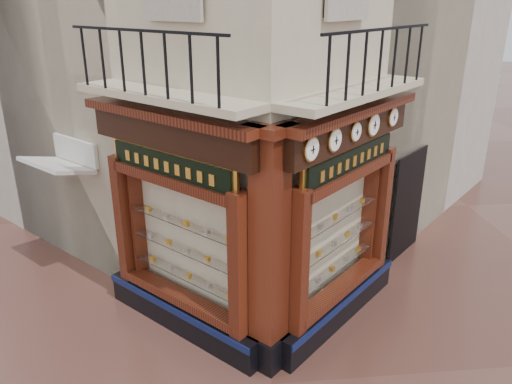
{
  "coord_description": "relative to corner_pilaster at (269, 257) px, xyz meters",
  "views": [
    {
      "loc": [
        -0.86,
        -6.05,
        5.55
      ],
      "look_at": [
        -0.05,
        2.0,
        2.42
      ],
      "focal_mm": 35.0,
      "sensor_mm": 36.0,
      "label": 1
    }
  ],
  "objects": [
    {
      "name": "ground",
      "position": [
        0.0,
        -0.5,
        -1.95
      ],
      "size": [
        80.0,
        80.0,
        0.0
      ],
      "primitive_type": "plane",
      "color": "#502D25",
      "rests_on": "ground"
    },
    {
      "name": "neighbour_left",
      "position": [
        -2.47,
        8.13,
        3.55
      ],
      "size": [
        11.31,
        11.31,
        11.0
      ],
      "primitive_type": "cube",
      "rotation": [
        0.0,
        0.0,
        0.79
      ],
      "color": "#BEB6A6",
      "rests_on": "ground"
    },
    {
      "name": "neighbour_right",
      "position": [
        2.47,
        8.13,
        3.55
      ],
      "size": [
        11.31,
        11.31,
        11.0
      ],
      "primitive_type": "cube",
      "rotation": [
        0.0,
        0.0,
        0.79
      ],
      "color": "#BEB6A6",
      "rests_on": "ground"
    },
    {
      "name": "shopfront_left",
      "position": [
        -1.41,
        1.07,
        0.03
      ],
      "size": [
        2.86,
        2.86,
        3.98
      ],
      "rotation": [
        0.0,
        0.0,
        2.36
      ],
      "color": "black",
      "rests_on": "ground"
    },
    {
      "name": "shopfront_right",
      "position": [
        1.41,
        1.07,
        0.03
      ],
      "size": [
        2.86,
        2.86,
        3.98
      ],
      "rotation": [
        0.0,
        0.0,
        0.79
      ],
      "color": "black",
      "rests_on": "ground"
    },
    {
      "name": "corner_pilaster",
      "position": [
        0.0,
        0.0,
        0.0
      ],
      "size": [
        0.85,
        0.85,
        3.98
      ],
      "rotation": [
        0.0,
        0.0,
        0.79
      ],
      "color": "black",
      "rests_on": "ground"
    },
    {
      "name": "balcony",
      "position": [
        0.0,
        0.99,
        2.27
      ],
      "size": [
        5.94,
        2.97,
        1.03
      ],
      "color": "#BBB092",
      "rests_on": "ground"
    },
    {
      "name": "clock_a",
      "position": [
        0.56,
        -0.04,
        1.67
      ],
      "size": [
        0.29,
        0.29,
        0.36
      ],
      "rotation": [
        0.0,
        0.0,
        0.79
      ],
      "color": "#A97D38",
      "rests_on": "ground"
    },
    {
      "name": "clock_b",
      "position": [
        1.0,
        0.4,
        1.67
      ],
      "size": [
        0.3,
        0.3,
        0.37
      ],
      "rotation": [
        0.0,
        0.0,
        0.79
      ],
      "color": "#A97D38",
      "rests_on": "ground"
    },
    {
      "name": "clock_c",
      "position": [
        1.45,
        0.84,
        1.67
      ],
      "size": [
        0.26,
        0.26,
        0.32
      ],
      "rotation": [
        0.0,
        0.0,
        0.79
      ],
      "color": "#A97D38",
      "rests_on": "ground"
    },
    {
      "name": "clock_d",
      "position": [
        1.87,
        1.27,
        1.67
      ],
      "size": [
        0.31,
        0.31,
        0.39
      ],
      "rotation": [
        0.0,
        0.0,
        0.79
      ],
      "color": "#A97D38",
      "rests_on": "ground"
    },
    {
      "name": "clock_e",
      "position": [
        2.39,
        1.79,
        1.67
      ],
      "size": [
        0.28,
        0.28,
        0.34
      ],
      "rotation": [
        0.0,
        0.0,
        0.79
      ],
      "color": "#A97D38",
      "rests_on": "ground"
    },
    {
      "name": "awning",
      "position": [
        -3.84,
        3.13,
        -1.95
      ],
      "size": [
        1.64,
        1.64,
        0.29
      ],
      "primitive_type": null,
      "rotation": [
        0.25,
        0.0,
        2.36
      ],
      "color": "silver",
      "rests_on": "ground"
    },
    {
      "name": "signboard_left",
      "position": [
        -1.46,
        1.01,
        1.15
      ],
      "size": [
        2.05,
        2.05,
        0.55
      ],
      "rotation": [
        0.0,
        0.0,
        2.36
      ],
      "color": "#F1BC46",
      "rests_on": "ground"
    },
    {
      "name": "signboard_right",
      "position": [
        1.46,
        1.01,
        1.15
      ],
      "size": [
        2.04,
        2.04,
        0.55
      ],
      "rotation": [
        0.0,
        0.0,
        0.79
      ],
      "color": "#F1BC46",
      "rests_on": "ground"
    }
  ]
}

